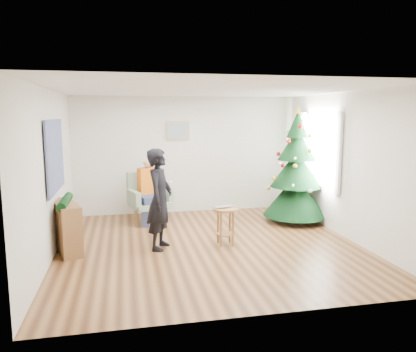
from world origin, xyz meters
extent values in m
plane|color=brown|center=(0.00, 0.00, 0.00)|extent=(5.00, 5.00, 0.00)
plane|color=white|center=(0.00, 0.00, 2.60)|extent=(5.00, 5.00, 0.00)
plane|color=silver|center=(0.00, 2.50, 1.30)|extent=(5.00, 0.00, 5.00)
plane|color=silver|center=(0.00, -2.50, 1.30)|extent=(5.00, 0.00, 5.00)
plane|color=silver|center=(-2.50, 0.00, 1.30)|extent=(0.00, 5.00, 5.00)
plane|color=silver|center=(2.50, 0.00, 1.30)|extent=(0.00, 5.00, 5.00)
cube|color=white|center=(2.47, 1.00, 1.50)|extent=(0.04, 1.30, 1.40)
cube|color=white|center=(2.44, 0.25, 1.50)|extent=(0.05, 0.25, 1.50)
cube|color=white|center=(2.44, 1.75, 1.50)|extent=(0.05, 0.25, 1.50)
cylinder|color=#3F2816|center=(2.07, 1.19, 0.15)|extent=(0.10, 0.10, 0.30)
cone|color=black|center=(2.07, 1.19, 0.55)|extent=(1.31, 1.31, 0.85)
cone|color=black|center=(2.07, 1.19, 1.11)|extent=(1.05, 1.05, 0.75)
cone|color=black|center=(2.07, 1.19, 1.61)|extent=(0.76, 0.76, 0.65)
cone|color=black|center=(2.07, 1.19, 2.01)|extent=(0.44, 0.44, 0.55)
cone|color=gold|center=(2.07, 1.19, 2.29)|extent=(0.14, 0.14, 0.14)
cylinder|color=brown|center=(0.27, -0.02, 0.62)|extent=(0.43, 0.43, 0.04)
cylinder|color=brown|center=(0.27, -0.02, 0.19)|extent=(0.32, 0.32, 0.02)
imported|color=silver|center=(0.27, -0.02, 0.65)|extent=(0.40, 0.33, 0.03)
cube|color=gray|center=(-0.89, 1.69, 0.38)|extent=(0.91, 0.88, 0.12)
cube|color=gray|center=(-0.98, 1.99, 0.72)|extent=(0.74, 0.35, 0.60)
cube|color=gray|center=(-1.22, 1.58, 0.54)|extent=(0.28, 0.58, 0.30)
cube|color=gray|center=(-0.56, 1.79, 0.54)|extent=(0.28, 0.58, 0.30)
cube|color=navy|center=(-0.89, 1.60, 0.51)|extent=(0.54, 0.55, 0.14)
cube|color=#D46314|center=(-0.89, 1.84, 0.84)|extent=(0.49, 0.36, 0.55)
sphere|color=tan|center=(-0.89, 1.82, 1.22)|extent=(0.23, 0.23, 0.23)
imported|color=black|center=(-0.83, 0.01, 0.83)|extent=(0.60, 0.71, 1.66)
cube|color=white|center=(-0.65, -0.02, 1.11)|extent=(0.08, 0.13, 0.04)
cube|color=brown|center=(-2.33, 0.20, 0.40)|extent=(0.60, 1.04, 0.80)
cylinder|color=black|center=(-2.33, 0.20, 0.82)|extent=(0.14, 0.90, 0.14)
cube|color=black|center=(-2.46, 0.30, 1.55)|extent=(0.03, 1.50, 1.15)
cube|color=tan|center=(-0.20, 2.47, 1.85)|extent=(0.52, 0.03, 0.42)
cube|color=gray|center=(-0.20, 2.45, 1.85)|extent=(0.44, 0.02, 0.34)
camera|label=1|loc=(-1.37, -6.50, 2.21)|focal=35.00mm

